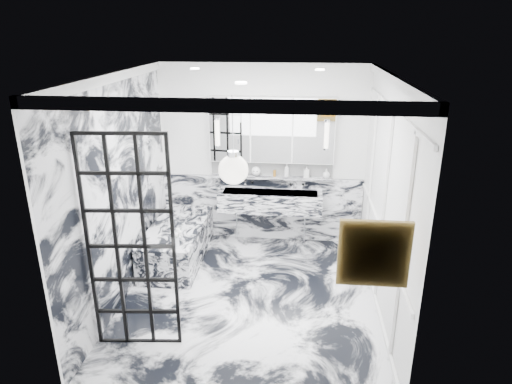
# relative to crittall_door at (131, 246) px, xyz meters

# --- Properties ---
(floor) EXTENTS (3.60, 3.60, 0.00)m
(floor) POSITION_rel_crittall_door_xyz_m (1.10, 1.01, -1.18)
(floor) COLOR silver
(floor) RESTS_ON ground
(ceiling) EXTENTS (3.60, 3.60, 0.00)m
(ceiling) POSITION_rel_crittall_door_xyz_m (1.10, 1.01, 1.62)
(ceiling) COLOR white
(ceiling) RESTS_ON wall_back
(wall_back) EXTENTS (3.60, 0.00, 3.60)m
(wall_back) POSITION_rel_crittall_door_xyz_m (1.10, 2.81, 0.22)
(wall_back) COLOR white
(wall_back) RESTS_ON floor
(wall_front) EXTENTS (3.60, 0.00, 3.60)m
(wall_front) POSITION_rel_crittall_door_xyz_m (1.10, -0.79, 0.22)
(wall_front) COLOR white
(wall_front) RESTS_ON floor
(wall_left) EXTENTS (0.00, 3.60, 3.60)m
(wall_left) POSITION_rel_crittall_door_xyz_m (-0.50, 1.01, 0.22)
(wall_left) COLOR white
(wall_left) RESTS_ON floor
(wall_right) EXTENTS (0.00, 3.60, 3.60)m
(wall_right) POSITION_rel_crittall_door_xyz_m (2.70, 1.01, 0.22)
(wall_right) COLOR white
(wall_right) RESTS_ON floor
(marble_clad_back) EXTENTS (3.18, 0.05, 1.05)m
(marble_clad_back) POSITION_rel_crittall_door_xyz_m (1.10, 2.79, -0.65)
(marble_clad_back) COLOR silver
(marble_clad_back) RESTS_ON floor
(marble_clad_left) EXTENTS (0.02, 3.56, 2.68)m
(marble_clad_left) POSITION_rel_crittall_door_xyz_m (-0.48, 1.01, 0.16)
(marble_clad_left) COLOR silver
(marble_clad_left) RESTS_ON floor
(panel_molding) EXTENTS (0.03, 3.40, 2.30)m
(panel_molding) POSITION_rel_crittall_door_xyz_m (2.68, 1.01, 0.12)
(panel_molding) COLOR white
(panel_molding) RESTS_ON floor
(soap_bottle_a) EXTENTS (0.09, 0.09, 0.21)m
(soap_bottle_a) POSITION_rel_crittall_door_xyz_m (1.49, 2.72, 0.02)
(soap_bottle_a) COLOR #8C5919
(soap_bottle_a) RESTS_ON ledge
(soap_bottle_b) EXTENTS (0.09, 0.09, 0.19)m
(soap_bottle_b) POSITION_rel_crittall_door_xyz_m (1.80, 2.72, 0.01)
(soap_bottle_b) COLOR #4C4C51
(soap_bottle_b) RESTS_ON ledge
(soap_bottle_c) EXTENTS (0.11, 0.11, 0.14)m
(soap_bottle_c) POSITION_rel_crittall_door_xyz_m (2.10, 2.72, -0.01)
(soap_bottle_c) COLOR silver
(soap_bottle_c) RESTS_ON ledge
(face_pot) EXTENTS (0.15, 0.15, 0.15)m
(face_pot) POSITION_rel_crittall_door_xyz_m (1.01, 2.72, -0.01)
(face_pot) COLOR white
(face_pot) RESTS_ON ledge
(amber_bottle) EXTENTS (0.04, 0.04, 0.10)m
(amber_bottle) POSITION_rel_crittall_door_xyz_m (1.30, 2.72, -0.04)
(amber_bottle) COLOR #8C5919
(amber_bottle) RESTS_ON ledge
(flower_vase) EXTENTS (0.08, 0.08, 0.12)m
(flower_vase) POSITION_rel_crittall_door_xyz_m (0.10, 1.27, -0.57)
(flower_vase) COLOR silver
(flower_vase) RESTS_ON bathtub
(crittall_door) EXTENTS (0.88, 0.12, 2.35)m
(crittall_door) POSITION_rel_crittall_door_xyz_m (0.00, 0.00, 0.00)
(crittall_door) COLOR black
(crittall_door) RESTS_ON floor
(artwork) EXTENTS (0.47, 0.04, 0.47)m
(artwork) POSITION_rel_crittall_door_xyz_m (2.30, -0.75, 0.43)
(artwork) COLOR #C98E14
(artwork) RESTS_ON wall_front
(pendant_light) EXTENTS (0.27, 0.27, 0.27)m
(pendant_light) POSITION_rel_crittall_door_xyz_m (1.11, -0.20, 0.92)
(pendant_light) COLOR white
(pendant_light) RESTS_ON ceiling
(trough_sink) EXTENTS (1.60, 0.45, 0.30)m
(trough_sink) POSITION_rel_crittall_door_xyz_m (1.25, 2.57, -0.45)
(trough_sink) COLOR silver
(trough_sink) RESTS_ON wall_back
(ledge) EXTENTS (1.90, 0.14, 0.04)m
(ledge) POSITION_rel_crittall_door_xyz_m (1.25, 2.73, -0.11)
(ledge) COLOR silver
(ledge) RESTS_ON wall_back
(subway_tile) EXTENTS (1.90, 0.03, 0.23)m
(subway_tile) POSITION_rel_crittall_door_xyz_m (1.25, 2.79, 0.03)
(subway_tile) COLOR white
(subway_tile) RESTS_ON wall_back
(mirror_cabinet) EXTENTS (1.90, 0.16, 1.00)m
(mirror_cabinet) POSITION_rel_crittall_door_xyz_m (1.25, 2.74, 0.64)
(mirror_cabinet) COLOR white
(mirror_cabinet) RESTS_ON wall_back
(sconce_left) EXTENTS (0.07, 0.07, 0.40)m
(sconce_left) POSITION_rel_crittall_door_xyz_m (0.43, 2.64, 0.60)
(sconce_left) COLOR white
(sconce_left) RESTS_ON mirror_cabinet
(sconce_right) EXTENTS (0.07, 0.07, 0.40)m
(sconce_right) POSITION_rel_crittall_door_xyz_m (2.07, 2.64, 0.60)
(sconce_right) COLOR white
(sconce_right) RESTS_ON mirror_cabinet
(bathtub) EXTENTS (0.75, 1.65, 0.55)m
(bathtub) POSITION_rel_crittall_door_xyz_m (-0.07, 1.91, -0.90)
(bathtub) COLOR silver
(bathtub) RESTS_ON floor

